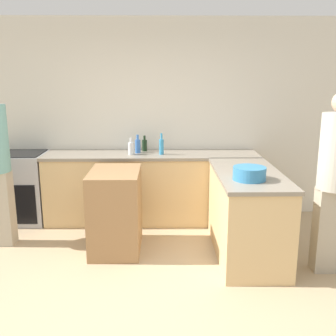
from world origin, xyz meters
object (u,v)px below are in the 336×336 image
mixing_bowl (249,173)px  person_at_peninsula (335,177)px  vinegar_bottle_clear (131,148)px  dish_soap_bottle (161,146)px  island_table (116,211)px  water_bottle_blue (138,146)px  range_oven (21,187)px  wine_bottle_dark (145,145)px

mixing_bowl → person_at_peninsula: size_ratio=0.18×
mixing_bowl → vinegar_bottle_clear: 1.82m
mixing_bowl → dish_soap_bottle: dish_soap_bottle is taller
island_table → dish_soap_bottle: bearing=59.0°
water_bottle_blue → range_oven: bearing=-178.1°
island_table → person_at_peninsula: bearing=-13.7°
range_oven → water_bottle_blue: (1.58, 0.05, 0.56)m
range_oven → person_at_peninsula: size_ratio=0.53×
vinegar_bottle_clear → water_bottle_blue: water_bottle_blue is taller
island_table → vinegar_bottle_clear: (0.12, 0.85, 0.56)m
range_oven → island_table: size_ratio=1.03×
water_bottle_blue → mixing_bowl: bearing=-49.9°
wine_bottle_dark → person_at_peninsula: person_at_peninsula is taller
range_oven → water_bottle_blue: water_bottle_blue is taller
vinegar_bottle_clear → range_oven: bearing=177.7°
wine_bottle_dark → vinegar_bottle_clear: size_ratio=0.97×
mixing_bowl → water_bottle_blue: 1.85m
range_oven → vinegar_bottle_clear: bearing=-2.3°
wine_bottle_dark → dish_soap_bottle: bearing=-45.2°
vinegar_bottle_clear → person_at_peninsula: bearing=-33.7°
mixing_bowl → range_oven: bearing=153.8°
island_table → mixing_bowl: 1.55m
dish_soap_bottle → mixing_bowl: bearing=-56.2°
vinegar_bottle_clear → person_at_peninsula: person_at_peninsula is taller
mixing_bowl → person_at_peninsula: person_at_peninsula is taller
mixing_bowl → person_at_peninsula: bearing=-6.3°
island_table → mixing_bowl: (1.39, -0.45, 0.54)m
mixing_bowl → person_at_peninsula: 0.82m
dish_soap_bottle → vinegar_bottle_clear: dish_soap_bottle is taller
island_table → dish_soap_bottle: size_ratio=3.30×
dish_soap_bottle → island_table: bearing=-121.0°
water_bottle_blue → island_table: bearing=-101.6°
mixing_bowl → wine_bottle_dark: 1.89m
range_oven → island_table: (1.38, -0.91, -0.01)m
island_table → water_bottle_blue: (0.20, 0.97, 0.57)m
mixing_bowl → vinegar_bottle_clear: vinegar_bottle_clear is taller
range_oven → dish_soap_bottle: size_ratio=3.39×
mixing_bowl → water_bottle_blue: size_ratio=1.33×
range_oven → dish_soap_bottle: 1.98m
range_oven → dish_soap_bottle: dish_soap_bottle is taller
mixing_bowl → island_table: bearing=162.2°
range_oven → dish_soap_bottle: bearing=-1.7°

